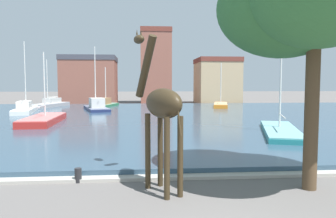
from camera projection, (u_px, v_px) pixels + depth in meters
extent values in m
cube|color=#334C60|center=(160.00, 117.00, 32.61)|extent=(77.54, 41.37, 0.30)
cube|color=#ADA89E|center=(195.00, 177.00, 11.82)|extent=(77.54, 0.50, 0.12)
cylinder|color=#382B19|center=(148.00, 151.00, 10.62)|extent=(0.18, 0.18, 2.45)
cylinder|color=#382B19|center=(160.00, 150.00, 10.86)|extent=(0.18, 0.18, 2.45)
cylinder|color=#382B19|center=(167.00, 158.00, 9.56)|extent=(0.18, 0.18, 2.45)
cylinder|color=#382B19|center=(180.00, 157.00, 9.80)|extent=(0.18, 0.18, 2.45)
ellipsoid|color=#382B19|center=(163.00, 103.00, 10.09)|extent=(1.46, 2.02, 0.94)
cylinder|color=#382B19|center=(146.00, 67.00, 11.02)|extent=(0.80, 1.27, 2.10)
ellipsoid|color=#382B19|center=(139.00, 39.00, 11.40)|extent=(0.53, 0.66, 0.31)
cone|color=#382B19|center=(137.00, 32.00, 11.34)|extent=(0.07, 0.07, 0.18)
cone|color=#382B19|center=(141.00, 32.00, 11.42)|extent=(0.07, 0.07, 0.18)
cylinder|color=#382B19|center=(179.00, 119.00, 9.35)|extent=(0.16, 0.26, 0.99)
cube|color=red|center=(44.00, 122.00, 26.11)|extent=(2.54, 7.53, 0.79)
ellipsoid|color=red|center=(53.00, 117.00, 29.61)|extent=(2.12, 2.69, 0.75)
cube|color=#C7716E|center=(43.00, 117.00, 26.08)|extent=(2.49, 7.38, 0.06)
cylinder|color=silver|center=(44.00, 84.00, 26.44)|extent=(0.12, 0.12, 5.20)
cylinder|color=silver|center=(41.00, 106.00, 25.28)|extent=(0.19, 2.61, 0.08)
cube|color=#939399|center=(50.00, 106.00, 45.10)|extent=(3.91, 7.94, 0.74)
ellipsoid|color=#939399|center=(35.00, 108.00, 41.52)|extent=(2.42, 3.06, 0.70)
cube|color=#B1B1B5|center=(50.00, 103.00, 45.07)|extent=(3.83, 7.79, 0.06)
cube|color=silver|center=(52.00, 100.00, 45.61)|extent=(2.04, 2.96, 0.70)
cylinder|color=silver|center=(47.00, 82.00, 44.28)|extent=(0.12, 0.12, 6.01)
cylinder|color=silver|center=(53.00, 97.00, 45.76)|extent=(0.78, 2.62, 0.08)
cube|color=navy|center=(96.00, 110.00, 39.34)|extent=(4.14, 7.81, 0.60)
ellipsoid|color=navy|center=(93.00, 108.00, 42.67)|extent=(2.64, 3.06, 0.57)
cube|color=slate|center=(96.00, 107.00, 39.32)|extent=(4.06, 7.66, 0.06)
cube|color=silver|center=(97.00, 103.00, 38.75)|extent=(2.21, 2.94, 1.12)
cylinder|color=silver|center=(95.00, 77.00, 39.57)|extent=(0.12, 0.12, 7.35)
cylinder|color=silver|center=(97.00, 100.00, 38.55)|extent=(0.77, 2.55, 0.08)
cube|color=orange|center=(221.00, 106.00, 44.73)|extent=(3.40, 7.24, 0.77)
ellipsoid|color=orange|center=(221.00, 105.00, 48.02)|extent=(2.13, 2.77, 0.73)
cube|color=#E2A56E|center=(221.00, 103.00, 44.70)|extent=(3.33, 7.09, 0.06)
cylinder|color=silver|center=(221.00, 83.00, 45.01)|extent=(0.12, 0.12, 5.57)
cylinder|color=silver|center=(221.00, 97.00, 43.94)|extent=(0.67, 2.40, 0.08)
cube|color=#236B42|center=(105.00, 106.00, 46.39)|extent=(3.65, 6.66, 0.57)
ellipsoid|color=#236B42|center=(111.00, 105.00, 49.35)|extent=(2.49, 2.62, 0.54)
cube|color=gray|center=(105.00, 104.00, 46.37)|extent=(3.58, 6.53, 0.06)
cube|color=#9E7047|center=(103.00, 101.00, 45.87)|extent=(2.05, 2.51, 0.86)
cylinder|color=silver|center=(105.00, 86.00, 46.64)|extent=(0.12, 0.12, 5.28)
cylinder|color=silver|center=(103.00, 98.00, 45.68)|extent=(0.58, 2.17, 0.08)
cube|color=teal|center=(280.00, 133.00, 20.66)|extent=(4.48, 8.54, 0.58)
ellipsoid|color=teal|center=(275.00, 126.00, 24.50)|extent=(2.63, 3.33, 0.55)
cube|color=#6EA5A8|center=(280.00, 129.00, 20.64)|extent=(4.39, 8.37, 0.06)
cylinder|color=silver|center=(281.00, 63.00, 20.93)|extent=(0.12, 0.12, 8.38)
cylinder|color=silver|center=(282.00, 116.00, 19.76)|extent=(0.97, 2.80, 0.08)
cube|color=white|center=(25.00, 112.00, 36.09)|extent=(3.31, 8.32, 0.74)
ellipsoid|color=white|center=(30.00, 109.00, 39.80)|extent=(2.13, 3.10, 0.70)
cube|color=silver|center=(25.00, 108.00, 36.06)|extent=(3.24, 8.16, 0.06)
cube|color=silver|center=(24.00, 105.00, 35.45)|extent=(1.78, 3.03, 0.77)
cylinder|color=silver|center=(25.00, 75.00, 36.37)|extent=(0.12, 0.12, 7.40)
cylinder|color=silver|center=(24.00, 101.00, 35.22)|extent=(0.62, 2.81, 0.08)
cylinder|color=brown|center=(312.00, 114.00, 10.42)|extent=(0.44, 0.44, 4.92)
ellipsoid|color=#336B38|center=(283.00, 8.00, 10.83)|extent=(4.42, 4.42, 3.31)
cylinder|color=#232326|center=(78.00, 175.00, 11.31)|extent=(0.24, 0.24, 0.50)
cube|color=#8E5142|center=(90.00, 83.00, 55.40)|extent=(8.80, 7.72, 7.28)
cube|color=#42424C|center=(89.00, 59.00, 55.09)|extent=(8.98, 7.88, 0.80)
cube|color=#8E5142|center=(155.00, 69.00, 58.37)|extent=(5.23, 7.77, 12.18)
cube|color=brown|center=(155.00, 32.00, 57.89)|extent=(5.33, 7.93, 0.80)
cube|color=tan|center=(217.00, 83.00, 58.17)|extent=(7.14, 7.77, 7.18)
cube|color=brown|center=(217.00, 61.00, 57.86)|extent=(7.28, 7.92, 0.80)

